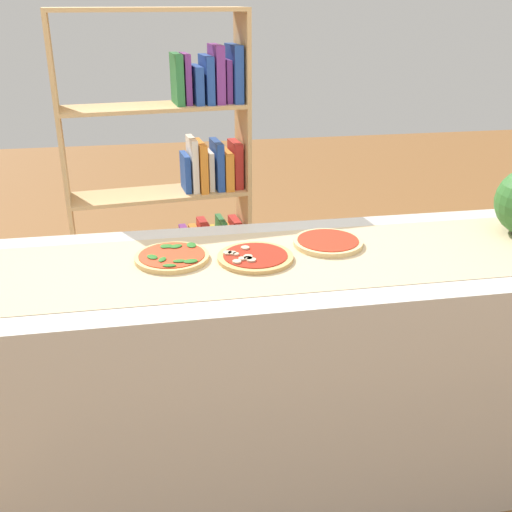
% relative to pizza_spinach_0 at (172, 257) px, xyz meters
% --- Properties ---
extents(ground_plane, '(12.00, 12.00, 0.00)m').
position_rel_pizza_spinach_0_xyz_m(ground_plane, '(0.28, -0.06, -0.92)').
color(ground_plane, brown).
extents(counter, '(2.42, 0.73, 0.91)m').
position_rel_pizza_spinach_0_xyz_m(counter, '(0.28, -0.06, -0.47)').
color(counter, beige).
rests_on(counter, ground_plane).
extents(parchment_paper, '(2.15, 0.52, 0.00)m').
position_rel_pizza_spinach_0_xyz_m(parchment_paper, '(0.28, -0.06, -0.01)').
color(parchment_paper, tan).
rests_on(parchment_paper, counter).
extents(pizza_spinach_0, '(0.25, 0.25, 0.02)m').
position_rel_pizza_spinach_0_xyz_m(pizza_spinach_0, '(0.00, 0.00, 0.00)').
color(pizza_spinach_0, '#DBB26B').
rests_on(pizza_spinach_0, parchment_paper).
extents(pizza_mushroom_1, '(0.26, 0.26, 0.02)m').
position_rel_pizza_spinach_0_xyz_m(pizza_mushroom_1, '(0.28, -0.05, -0.00)').
color(pizza_mushroom_1, tan).
rests_on(pizza_mushroom_1, parchment_paper).
extents(pizza_plain_2, '(0.25, 0.25, 0.02)m').
position_rel_pizza_spinach_0_xyz_m(pizza_plain_2, '(0.56, 0.04, -0.00)').
color(pizza_plain_2, '#E5C17F').
rests_on(pizza_plain_2, parchment_paper).
extents(bookshelf, '(0.90, 0.34, 1.69)m').
position_rel_pizza_spinach_0_xyz_m(bookshelf, '(0.11, 0.98, -0.07)').
color(bookshelf, tan).
rests_on(bookshelf, ground_plane).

